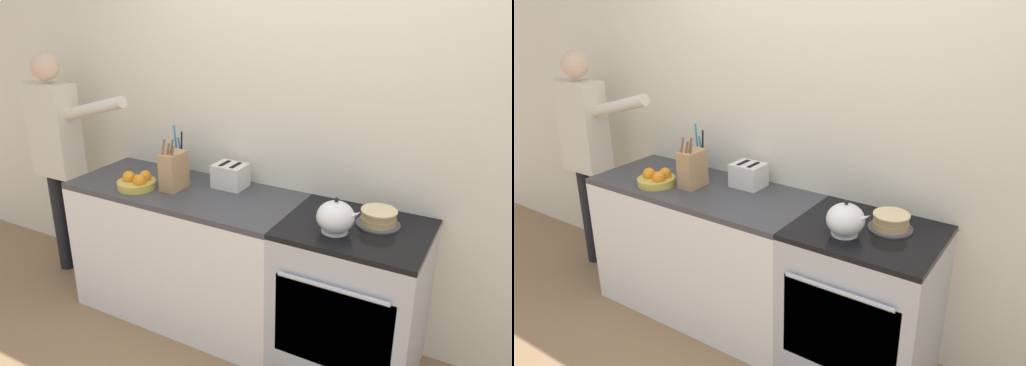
{
  "view_description": "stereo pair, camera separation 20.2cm",
  "coord_description": "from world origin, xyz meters",
  "views": [
    {
      "loc": [
        1.06,
        -2.03,
        2.08
      ],
      "look_at": [
        -0.22,
        0.28,
        1.07
      ],
      "focal_mm": 35.0,
      "sensor_mm": 36.0,
      "label": 1
    },
    {
      "loc": [
        1.23,
        -1.93,
        2.08
      ],
      "look_at": [
        -0.22,
        0.28,
        1.07
      ],
      "focal_mm": 35.0,
      "sensor_mm": 36.0,
      "label": 2
    }
  ],
  "objects": [
    {
      "name": "counter_cabinet",
      "position": [
        -0.76,
        0.31,
        0.46
      ],
      "size": [
        1.5,
        0.62,
        0.92
      ],
      "color": "white",
      "rests_on": "ground_plane"
    },
    {
      "name": "tea_kettle",
      "position": [
        0.3,
        0.2,
        1.0
      ],
      "size": [
        0.24,
        0.2,
        0.19
      ],
      "color": "white",
      "rests_on": "stove_range"
    },
    {
      "name": "layer_cake",
      "position": [
        0.47,
        0.39,
        0.96
      ],
      "size": [
        0.24,
        0.24,
        0.09
      ],
      "color": "#4C4C51",
      "rests_on": "stove_range"
    },
    {
      "name": "toaster",
      "position": [
        -0.51,
        0.49,
        0.99
      ],
      "size": [
        0.22,
        0.16,
        0.15
      ],
      "color": "silver",
      "rests_on": "counter_cabinet"
    },
    {
      "name": "utensil_crock",
      "position": [
        -0.93,
        0.5,
        1.0
      ],
      "size": [
        0.09,
        0.09,
        0.35
      ],
      "color": "#477084",
      "rests_on": "counter_cabinet"
    },
    {
      "name": "person_baker",
      "position": [
        -1.89,
        0.32,
        1.02
      ],
      "size": [
        0.95,
        0.2,
        1.7
      ],
      "rotation": [
        0.0,
        0.0,
        -0.13
      ],
      "color": "black",
      "rests_on": "ground_plane"
    },
    {
      "name": "fruit_bowl",
      "position": [
        -1.02,
        0.18,
        0.95
      ],
      "size": [
        0.24,
        0.24,
        0.11
      ],
      "color": "gold",
      "rests_on": "counter_cabinet"
    },
    {
      "name": "knife_block",
      "position": [
        -0.81,
        0.29,
        1.04
      ],
      "size": [
        0.11,
        0.17,
        0.33
      ],
      "color": "tan",
      "rests_on": "counter_cabinet"
    },
    {
      "name": "stove_range",
      "position": [
        0.37,
        0.31,
        0.46
      ],
      "size": [
        0.77,
        0.66,
        0.92
      ],
      "color": "#B7BABF",
      "rests_on": "ground_plane"
    },
    {
      "name": "wall_back",
      "position": [
        0.0,
        0.64,
        1.3
      ],
      "size": [
        8.0,
        0.04,
        2.6
      ],
      "color": "silver",
      "rests_on": "ground_plane"
    }
  ]
}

